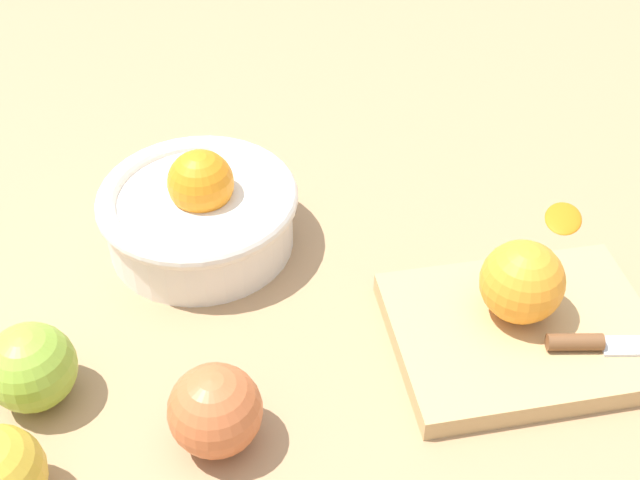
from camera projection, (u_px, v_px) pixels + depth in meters
The scene contains 8 objects.
ground_plane at pixel (352, 323), 0.73m from camera, with size 2.40×2.40×0.00m, color tan.
bowl at pixel (200, 211), 0.78m from camera, with size 0.19×0.19×0.10m.
cutting_board at pixel (522, 333), 0.70m from camera, with size 0.22×0.16×0.02m, color tan.
orange_on_board at pixel (522, 280), 0.69m from camera, with size 0.07×0.07×0.07m, color orange.
knife at pixel (615, 344), 0.68m from camera, with size 0.16×0.03×0.01m.
apple_front_left at pixel (31, 367), 0.64m from camera, with size 0.07×0.07×0.07m, color #8EB738.
apple_front_left_2 at pixel (215, 410), 0.61m from camera, with size 0.07×0.07×0.07m, color #CC6638.
citrus_peel at pixel (564, 216), 0.83m from camera, with size 0.05×0.04×0.01m, color orange.
Camera 1 is at (-0.01, -0.50, 0.54)m, focal length 47.12 mm.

